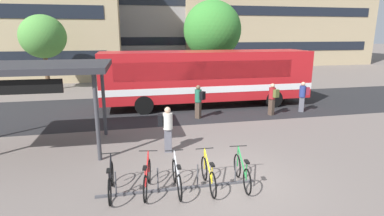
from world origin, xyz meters
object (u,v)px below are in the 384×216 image
at_px(parked_bicycle_black_0, 111,181).
at_px(commuter_black_pack_3, 199,99).
at_px(parked_bicycle_red_1, 147,178).
at_px(transit_shelter, 20,70).
at_px(city_bus, 208,76).
at_px(street_tree_0, 212,30).
at_px(street_tree_1, 43,37).
at_px(parked_bicycle_yellow_3, 208,175).
at_px(commuter_maroon_pack_1, 303,95).
at_px(parked_bicycle_silver_2, 177,178).
at_px(commuter_olive_pack_2, 272,97).
at_px(commuter_black_pack_0, 167,126).
at_px(parked_bicycle_green_4, 242,172).

xyz_separation_m(parked_bicycle_black_0, commuter_black_pack_3, (4.03, 6.75, 0.60)).
height_order(parked_bicycle_red_1, transit_shelter, transit_shelter).
distance_m(city_bus, street_tree_0, 7.04).
bearing_deg(city_bus, street_tree_1, 144.41).
bearing_deg(parked_bicycle_yellow_3, transit_shelter, 56.30).
bearing_deg(parked_bicycle_black_0, commuter_black_pack_3, -29.75).
relative_size(parked_bicycle_black_0, street_tree_0, 0.26).
bearing_deg(commuter_maroon_pack_1, street_tree_0, -42.34).
bearing_deg(transit_shelter, parked_bicycle_yellow_3, -34.47).
height_order(parked_bicycle_black_0, parked_bicycle_silver_2, same).
relative_size(parked_bicycle_silver_2, commuter_olive_pack_2, 1.02).
bearing_deg(street_tree_0, parked_bicycle_yellow_3, -106.27).
xyz_separation_m(parked_bicycle_red_1, parked_bicycle_silver_2, (0.79, -0.13, 0.00)).
distance_m(parked_bicycle_yellow_3, commuter_olive_pack_2, 8.59).
xyz_separation_m(commuter_maroon_pack_1, commuter_olive_pack_2, (-1.96, -0.32, 0.02)).
bearing_deg(transit_shelter, commuter_black_pack_0, -11.95).
bearing_deg(commuter_black_pack_3, street_tree_1, 0.71).
bearing_deg(commuter_olive_pack_2, street_tree_1, 29.78).
bearing_deg(commuter_black_pack_3, parked_bicycle_black_0, 107.37).
distance_m(commuter_maroon_pack_1, commuter_olive_pack_2, 1.99).
distance_m(parked_bicycle_silver_2, commuter_black_pack_3, 7.31).
bearing_deg(parked_bicycle_red_1, parked_bicycle_silver_2, -89.35).
relative_size(city_bus, parked_bicycle_red_1, 7.06).
bearing_deg(commuter_black_pack_0, commuter_olive_pack_2, 43.09).
bearing_deg(parked_bicycle_green_4, street_tree_0, -7.14).
height_order(parked_bicycle_red_1, commuter_olive_pack_2, commuter_olive_pack_2).
bearing_deg(commuter_black_pack_0, commuter_maroon_pack_1, 38.10).
xyz_separation_m(parked_bicycle_silver_2, parked_bicycle_green_4, (1.85, -0.07, 0.00)).
relative_size(commuter_black_pack_0, street_tree_0, 0.25).
xyz_separation_m(city_bus, parked_bicycle_red_1, (-4.23, -9.36, -1.39)).
relative_size(transit_shelter, commuter_olive_pack_2, 3.55).
bearing_deg(parked_bicycle_yellow_3, commuter_black_pack_3, -9.63).
bearing_deg(parked_bicycle_black_0, parked_bicycle_green_4, -92.65).
bearing_deg(commuter_maroon_pack_1, parked_bicycle_red_1, 68.22).
bearing_deg(street_tree_0, parked_bicycle_green_4, -102.91).
relative_size(parked_bicycle_silver_2, transit_shelter, 0.29).
bearing_deg(commuter_olive_pack_2, commuter_black_pack_3, 64.70).
height_order(parked_bicycle_yellow_3, commuter_olive_pack_2, commuter_olive_pack_2).
distance_m(transit_shelter, street_tree_0, 15.61).
bearing_deg(street_tree_1, transit_shelter, -80.36).
relative_size(commuter_maroon_pack_1, commuter_black_pack_3, 0.97).
height_order(parked_bicycle_red_1, commuter_black_pack_0, commuter_black_pack_0).
height_order(parked_bicycle_black_0, parked_bicycle_red_1, same).
relative_size(commuter_olive_pack_2, street_tree_0, 0.25).
bearing_deg(commuter_olive_pack_2, commuter_black_pack_0, 100.45).
bearing_deg(parked_bicycle_green_4, commuter_black_pack_0, 36.44).
height_order(commuter_black_pack_0, commuter_maroon_pack_1, commuter_black_pack_0).
bearing_deg(commuter_maroon_pack_1, parked_bicycle_green_4, 79.00).
relative_size(parked_bicycle_green_4, commuter_black_pack_3, 1.01).
xyz_separation_m(parked_bicycle_black_0, transit_shelter, (-3.00, 3.80, 2.58)).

